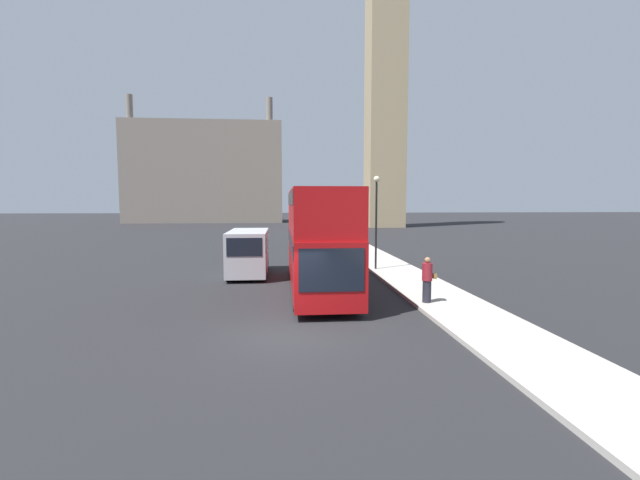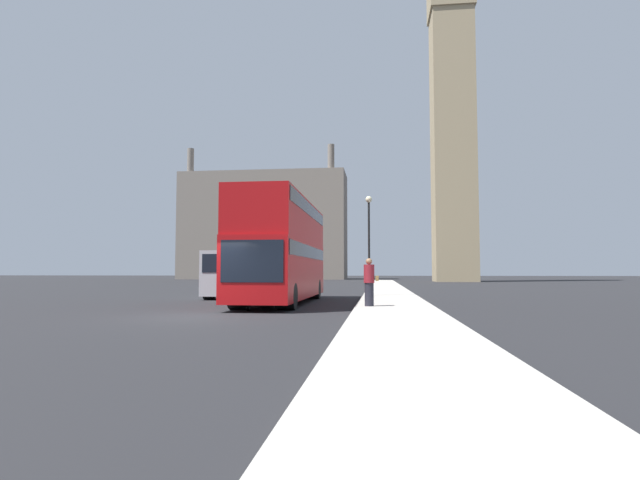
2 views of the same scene
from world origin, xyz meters
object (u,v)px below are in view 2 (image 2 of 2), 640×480
(pedestrian, at_px, (369,282))
(clock_tower, at_px, (451,64))
(street_lamp, at_px, (369,230))
(parked_sedan, at_px, (265,280))
(white_van, at_px, (234,273))
(red_double_decker_bus, at_px, (282,247))

(pedestrian, bearing_deg, clock_tower, 78.26)
(street_lamp, relative_size, parked_sedan, 1.26)
(white_van, relative_size, pedestrian, 2.90)
(pedestrian, bearing_deg, parked_sedan, 112.62)
(white_van, xyz_separation_m, parked_sedan, (-1.40, 13.86, -0.64))
(pedestrian, distance_m, parked_sedan, 23.44)
(parked_sedan, bearing_deg, pedestrian, -67.38)
(pedestrian, height_order, street_lamp, street_lamp)
(red_double_decker_bus, relative_size, street_lamp, 2.03)
(red_double_decker_bus, relative_size, parked_sedan, 2.57)
(white_van, height_order, street_lamp, street_lamp)
(clock_tower, relative_size, pedestrian, 34.12)
(pedestrian, relative_size, parked_sedan, 0.42)
(clock_tower, height_order, pedestrian, clock_tower)
(red_double_decker_bus, relative_size, white_van, 2.13)
(parked_sedan, bearing_deg, street_lamp, -55.76)
(clock_tower, relative_size, parked_sedan, 14.20)
(white_van, height_order, pedestrian, white_van)
(red_double_decker_bus, height_order, white_van, red_double_decker_bus)
(red_double_decker_bus, relative_size, pedestrian, 6.17)
(clock_tower, xyz_separation_m, street_lamp, (-11.32, -45.07, -27.98))
(white_van, bearing_deg, clock_tower, 67.76)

